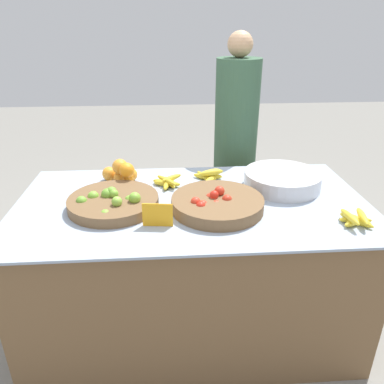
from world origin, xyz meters
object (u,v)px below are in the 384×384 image
object	(u,v)px
vendor_person	(234,159)
tomato_basket	(217,203)
lime_bowl	(113,202)
price_sign	(158,215)
metal_bowl	(282,180)

from	to	relation	value
vendor_person	tomato_basket	bearing A→B (deg)	-105.41
lime_bowl	price_sign	distance (m)	0.28
tomato_basket	metal_bowl	xyz separation A→B (m)	(0.37, 0.23, 0.01)
price_sign	metal_bowl	bearing A→B (deg)	35.83
price_sign	tomato_basket	bearing A→B (deg)	32.49
lime_bowl	metal_bowl	xyz separation A→B (m)	(0.85, 0.17, 0.01)
lime_bowl	price_sign	bearing A→B (deg)	-42.57
price_sign	lime_bowl	bearing A→B (deg)	143.76
metal_bowl	price_sign	distance (m)	0.74
price_sign	vendor_person	bearing A→B (deg)	68.99
lime_bowl	vendor_person	xyz separation A→B (m)	(0.71, 0.78, -0.09)
lime_bowl	tomato_basket	distance (m)	0.48
metal_bowl	tomato_basket	bearing A→B (deg)	-148.17
lime_bowl	price_sign	world-z (taller)	price_sign
vendor_person	metal_bowl	bearing A→B (deg)	-77.31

